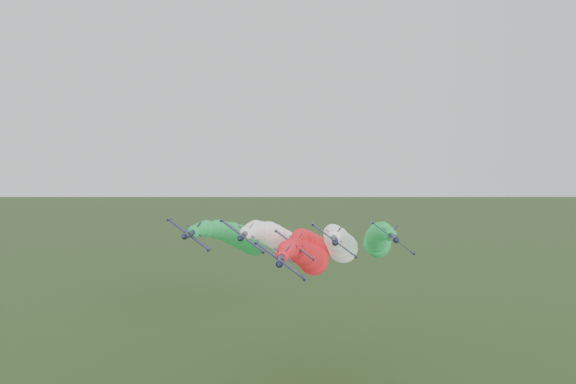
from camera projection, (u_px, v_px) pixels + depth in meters
The scene contains 6 objects.
jet_lead at pixel (306, 255), 133.74m from camera, with size 12.80×74.83×18.08m.
jet_inner_left at pixel (277, 239), 144.36m from camera, with size 12.01×74.03×17.29m.
jet_inner_right at pixel (339, 243), 145.34m from camera, with size 12.95×74.98×18.23m.
jet_outer_left at pixel (241, 238), 148.94m from camera, with size 12.08×74.11×17.37m.
jet_outer_right at pixel (378, 240), 146.99m from camera, with size 12.09×74.12×17.38m.
jet_trail at pixel (312, 246), 158.01m from camera, with size 12.67×74.70×17.96m.
Camera 1 is at (-0.32, -98.35, 57.13)m, focal length 35.00 mm.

